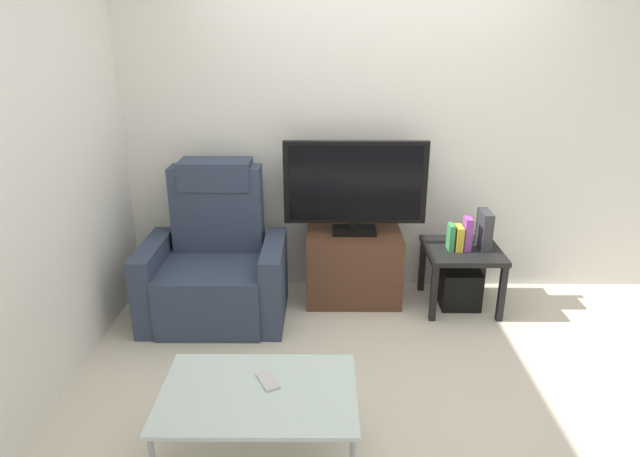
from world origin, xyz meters
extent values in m
plane|color=beige|center=(0.00, 0.00, 0.00)|extent=(6.40, 6.40, 0.00)
cube|color=silver|center=(0.00, 1.13, 1.30)|extent=(6.40, 0.06, 2.60)
cube|color=silver|center=(-1.88, 0.00, 1.30)|extent=(0.06, 4.48, 2.60)
cube|color=#4C2D1E|center=(-0.14, 0.85, 0.27)|extent=(0.70, 0.44, 0.53)
cube|color=black|center=(-0.14, 0.64, 0.37)|extent=(0.64, 0.02, 0.02)
cube|color=black|center=(-0.14, 0.69, 0.41)|extent=(0.34, 0.11, 0.04)
cube|color=black|center=(-0.14, 0.87, 0.55)|extent=(0.32, 0.20, 0.03)
cube|color=black|center=(-0.14, 0.87, 0.59)|extent=(0.06, 0.04, 0.05)
cube|color=black|center=(-0.14, 0.87, 0.91)|extent=(1.03, 0.05, 0.60)
cube|color=black|center=(-0.14, 0.84, 0.91)|extent=(0.94, 0.01, 0.54)
cube|color=#2D384C|center=(-1.13, 0.56, 0.21)|extent=(0.70, 0.72, 0.42)
cube|color=#2D384C|center=(-1.13, 0.83, 0.73)|extent=(0.64, 0.20, 0.62)
cube|color=#2D384C|center=(-1.13, 0.85, 0.98)|extent=(0.50, 0.26, 0.20)
cube|color=#2D384C|center=(-1.55, 0.56, 0.28)|extent=(0.14, 0.68, 0.56)
cube|color=#2D384C|center=(-0.71, 0.56, 0.28)|extent=(0.14, 0.68, 0.56)
cube|color=black|center=(0.64, 0.76, 0.44)|extent=(0.54, 0.54, 0.04)
cube|color=black|center=(0.40, 0.52, 0.21)|extent=(0.04, 0.04, 0.42)
cube|color=black|center=(0.88, 0.52, 0.21)|extent=(0.04, 0.04, 0.42)
cube|color=black|center=(0.40, 1.00, 0.21)|extent=(0.04, 0.04, 0.42)
cube|color=black|center=(0.88, 1.00, 0.21)|extent=(0.04, 0.04, 0.42)
cube|color=black|center=(0.64, 0.76, 0.14)|extent=(0.29, 0.29, 0.29)
cube|color=#388C4C|center=(0.54, 0.74, 0.55)|extent=(0.04, 0.11, 0.19)
cube|color=gold|center=(0.60, 0.74, 0.54)|extent=(0.05, 0.13, 0.18)
cube|color=purple|center=(0.66, 0.74, 0.57)|extent=(0.05, 0.11, 0.24)
cube|color=#333338|center=(0.79, 0.77, 0.59)|extent=(0.07, 0.20, 0.28)
cube|color=#B2C6C1|center=(-0.67, -0.82, 0.38)|extent=(0.90, 0.60, 0.02)
cylinder|color=gray|center=(-1.09, -0.55, 0.19)|extent=(0.02, 0.02, 0.37)
cylinder|color=gray|center=(-0.25, -0.55, 0.19)|extent=(0.02, 0.02, 0.37)
cube|color=#B7B7BC|center=(-0.63, -0.75, 0.40)|extent=(0.13, 0.17, 0.01)
camera|label=1|loc=(-0.37, -2.89, 1.96)|focal=30.55mm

